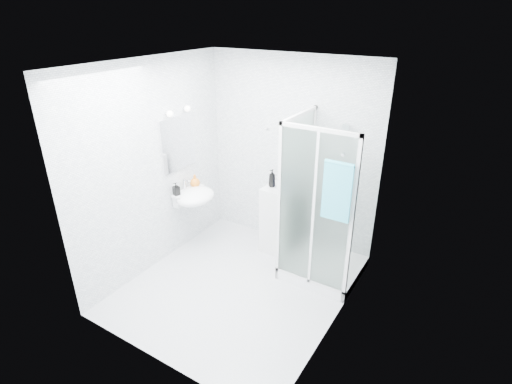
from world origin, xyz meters
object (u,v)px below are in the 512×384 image
Objects in this scene: shampoo_bottle_b at (283,181)px; soap_dispenser_orange at (195,181)px; shower_enclosure at (316,243)px; wall_basin at (194,196)px; shampoo_bottle_a at (272,178)px; storage_cabinet at (279,219)px; hand_towel at (337,190)px; soap_dispenser_black at (176,189)px.

shampoo_bottle_b is 1.20m from soap_dispenser_orange.
shower_enclosure reaches higher than wall_basin.
shower_enclosure is at bearing -16.08° from shampoo_bottle_a.
shampoo_bottle_b is at bearing -4.96° from storage_cabinet.
shampoo_bottle_a reaches higher than shampoo_bottle_b.
shower_enclosure is 1.09m from hand_towel.
shampoo_bottle_a is at bearing -170.12° from storage_cabinet.
hand_towel is (1.00, -0.64, 0.93)m from storage_cabinet.
shampoo_bottle_a is (-0.10, -0.02, 0.59)m from storage_cabinet.
shower_enclosure is 0.89m from shampoo_bottle_b.
storage_cabinet is at bearing 160.38° from shower_enclosure.
shampoo_bottle_b is 1.38m from soap_dispenser_black.
shower_enclosure reaches higher than soap_dispenser_orange.
soap_dispenser_orange is (-0.97, -0.40, -0.11)m from shampoo_bottle_a.
shower_enclosure is 8.85× the size of shampoo_bottle_b.
shampoo_bottle_b reaches higher than storage_cabinet.
wall_basin is at bearing -58.85° from soap_dispenser_orange.
soap_dispenser_orange is at bearing -159.85° from shampoo_bottle_b.
soap_dispenser_orange is (-1.74, -0.18, 0.50)m from shower_enclosure.
shampoo_bottle_a is 0.15m from shampoo_bottle_b.
soap_dispenser_orange is at bearing -174.04° from shower_enclosure.
hand_towel is (1.99, -0.09, 0.60)m from wall_basin.
hand_towel is at bearing 2.84° from soap_dispenser_black.
hand_towel is at bearing -6.05° from soap_dispenser_orange.
storage_cabinet is 5.51× the size of soap_dispenser_black.
soap_dispenser_black reaches higher than wall_basin.
storage_cabinet is at bearing 29.13° from wall_basin.
shampoo_bottle_a is 1.25m from soap_dispenser_black.
shower_enclosure reaches higher than shampoo_bottle_b.
wall_basin is at bearing -169.19° from shower_enclosure.
hand_towel is (0.34, -0.40, 0.95)m from shower_enclosure.
shower_enclosure is 1.82m from soap_dispenser_orange.
soap_dispenser_orange is (-2.08, 0.22, -0.45)m from hand_towel.
shampoo_bottle_b is (-0.61, 0.23, 0.61)m from shower_enclosure.
storage_cabinet is 1.51m from hand_towel.
hand_towel is at bearing -30.89° from storage_cabinet.
storage_cabinet is 3.96× the size of shampoo_bottle_a.
soap_dispenser_black is (-0.04, -0.32, -0.00)m from soap_dispenser_orange.
shower_enclosure is 2.12× the size of storage_cabinet.
wall_basin is at bearing -152.29° from shampoo_bottle_b.
soap_dispenser_orange is at bearing 173.95° from hand_towel.
storage_cabinet is 0.60m from shampoo_bottle_a.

